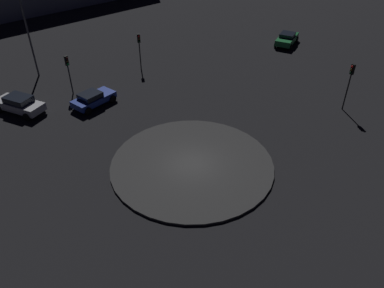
{
  "coord_description": "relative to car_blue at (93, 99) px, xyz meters",
  "views": [
    {
      "loc": [
        -19.21,
        -9.63,
        17.2
      ],
      "look_at": [
        0.0,
        0.0,
        1.9
      ],
      "focal_mm": 35.34,
      "sensor_mm": 36.0,
      "label": 1
    }
  ],
  "objects": [
    {
      "name": "traffic_light_southeast",
      "position": [
        9.5,
        -20.44,
        2.34
      ],
      "size": [
        0.4,
        0.37,
        4.32
      ],
      "rotation": [
        0.0,
        0.0,
        2.57
      ],
      "color": "#2D2D2D",
      "rests_on": "ground_plane"
    },
    {
      "name": "ground_plane",
      "position": [
        -3.81,
        -11.96,
        -0.73
      ],
      "size": [
        119.87,
        119.87,
        0.0
      ],
      "primitive_type": "plane",
      "color": "black"
    },
    {
      "name": "roundabout_island",
      "position": [
        -3.81,
        -11.96,
        -0.64
      ],
      "size": [
        11.82,
        11.82,
        0.18
      ],
      "primitive_type": "cylinder",
      "color": "#383838",
      "rests_on": "ground_plane"
    },
    {
      "name": "car_blue",
      "position": [
        0.0,
        0.0,
        0.0
      ],
      "size": [
        4.23,
        2.69,
        1.38
      ],
      "rotation": [
        0.0,
        0.0,
        -0.21
      ],
      "color": "#1E38A5",
      "rests_on": "ground_plane"
    },
    {
      "name": "traffic_light_north",
      "position": [
        1.0,
        3.33,
        1.99
      ],
      "size": [
        0.35,
        0.39,
        3.8
      ],
      "rotation": [
        0.0,
        0.0,
        -1.88
      ],
      "color": "#2D2D2D",
      "rests_on": "ground_plane"
    },
    {
      "name": "streetlamp_north",
      "position": [
        2.49,
        9.28,
        4.75
      ],
      "size": [
        0.48,
        0.48,
        8.84
      ],
      "color": "#4C4C51",
      "rests_on": "ground_plane"
    },
    {
      "name": "car_silver",
      "position": [
        -3.81,
        5.1,
        0.09
      ],
      "size": [
        2.13,
        4.61,
        1.56
      ],
      "rotation": [
        0.0,
        0.0,
        4.74
      ],
      "color": "silver",
      "rests_on": "ground_plane"
    },
    {
      "name": "car_green",
      "position": [
        23.02,
        -11.67,
        0.04
      ],
      "size": [
        4.28,
        2.11,
        1.45
      ],
      "rotation": [
        0.0,
        0.0,
        -0.01
      ],
      "color": "#1E7238",
      "rests_on": "ground_plane"
    },
    {
      "name": "traffic_light_northeast",
      "position": [
        8.75,
        0.54,
        2.03
      ],
      "size": [
        0.39,
        0.39,
        3.86
      ],
      "rotation": [
        0.0,
        0.0,
        -2.36
      ],
      "color": "#2D2D2D",
      "rests_on": "ground_plane"
    }
  ]
}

